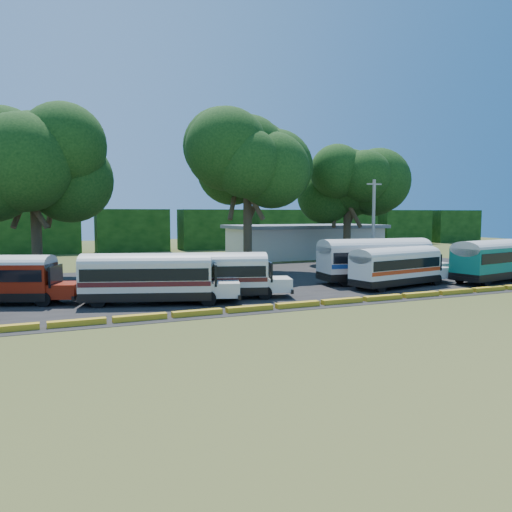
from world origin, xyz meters
name	(u,v)px	position (x,y,z in m)	size (l,w,h in m)	color
ground	(282,312)	(0.00, 0.00, 0.00)	(160.00, 160.00, 0.00)	#344416
asphalt_strip	(225,283)	(1.00, 12.00, 0.01)	(64.00, 24.00, 0.02)	black
curb	(274,307)	(0.00, 1.00, 0.15)	(53.70, 0.45, 0.30)	gold
terminal_building	(305,241)	(18.00, 30.00, 2.03)	(19.00, 9.00, 4.00)	#B8B2A8
treeline_backdrop	(132,230)	(0.00, 48.00, 3.00)	(130.00, 4.00, 6.00)	black
bus_cream_west	(151,275)	(-6.06, 5.32, 1.73)	(9.55, 5.09, 3.06)	black
bus_cream_east	(212,273)	(-2.10, 5.79, 1.66)	(9.20, 4.55, 2.94)	black
bus_white_red	(397,265)	(11.78, 4.91, 1.68)	(9.27, 3.84, 2.96)	black
bus_white_blue	(377,258)	(11.83, 7.41, 1.96)	(10.78, 3.67, 3.47)	black
bus_teal	(497,258)	(21.00, 4.31, 1.92)	(10.45, 4.40, 3.34)	black
tree_west	(34,160)	(-12.27, 18.88, 9.55)	(10.09, 10.09, 13.29)	#342A1A
tree_center	(247,155)	(5.49, 18.25, 10.72)	(9.54, 9.54, 14.29)	#342A1A
tree_east	(348,181)	(18.11, 20.97, 8.85)	(9.00, 9.00, 12.21)	#342A1A
utility_pole	(373,224)	(16.56, 14.29, 4.38)	(1.60, 0.30, 8.53)	gray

